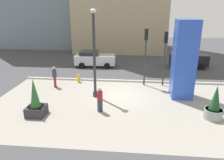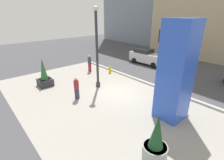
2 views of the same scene
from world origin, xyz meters
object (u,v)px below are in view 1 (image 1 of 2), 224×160
Objects in this scene: car_curb_west at (188,59)px; potted_plant_by_pillar at (35,102)px; car_curb_east at (94,59)px; traffic_light_far_side at (146,48)px; art_pillar_blue at (184,60)px; traffic_light_corner at (165,50)px; pedestrian_crossing at (100,99)px; fire_hydrant at (79,78)px; lamp_post at (94,57)px; potted_plant_mid_plaza at (214,106)px; pedestrian_on_sidewalk at (55,76)px.

potted_plant_by_pillar is at bearing -133.94° from car_curb_west.
car_curb_west is at bearing 2.71° from car_curb_east.
art_pillar_blue is at bearing -41.24° from traffic_light_far_side.
traffic_light_corner reaches higher than car_curb_east.
art_pillar_blue is 6.76m from pedestrian_crossing.
potted_plant_by_pillar is (-9.59, -3.96, -1.97)m from art_pillar_blue.
potted_plant_by_pillar is 0.60× the size of car_curb_west.
car_curb_west reaches higher than fire_hydrant.
car_curb_east is at bearing 141.00° from traffic_light_corner.
art_pillar_blue is 1.25× the size of car_curb_east.
lamp_post is 6.46m from art_pillar_blue.
car_curb_east is 11.34m from pedestrian_crossing.
fire_hydrant is (-2.03, 3.05, -2.73)m from lamp_post.
car_curb_east is (-9.27, 11.34, 0.08)m from potted_plant_mid_plaza.
fire_hydrant is 0.16× the size of traffic_light_corner.
lamp_post reaches higher than potted_plant_by_pillar.
potted_plant_mid_plaza is 6.99m from pedestrian_crossing.
art_pillar_blue is at bearing 28.58° from pedestrian_crossing.
potted_plant_mid_plaza reaches higher than fire_hydrant.
lamp_post is 9.06m from car_curb_east.
traffic_light_corner is at bearing 49.69° from pedestrian_crossing.
potted_plant_by_pillar is at bearing -97.65° from car_curb_east.
traffic_light_far_side is at bearing -46.83° from car_curb_east.
car_curb_east is at bearing 134.91° from art_pillar_blue.
potted_plant_mid_plaza is at bearing -1.93° from pedestrian_crossing.
lamp_post reaches higher than art_pillar_blue.
traffic_light_far_side is (-2.64, 2.32, 0.39)m from art_pillar_blue.
pedestrian_crossing is at bearing -151.42° from art_pillar_blue.
car_curb_west reaches higher than car_curb_east.
art_pillar_blue reaches higher than pedestrian_crossing.
pedestrian_on_sidewalk is (-9.10, -1.35, -2.08)m from traffic_light_corner.
traffic_light_far_side reaches higher than potted_plant_by_pillar.
fire_hydrant is at bearing 116.60° from pedestrian_crossing.
art_pillar_blue reaches higher than car_curb_west.
fire_hydrant is at bearing -94.83° from car_curb_east.
art_pillar_blue is at bearing 5.74° from lamp_post.
fire_hydrant is (-8.45, 2.40, -2.47)m from art_pillar_blue.
art_pillar_blue is at bearing -45.09° from car_curb_east.
art_pillar_blue is 2.34× the size of potted_plant_by_pillar.
pedestrian_crossing is at bearing -124.97° from car_curb_west.
car_curb_east is 1.12× the size of car_curb_west.
lamp_post reaches higher than traffic_light_corner.
car_curb_west is 14.16m from pedestrian_crossing.
potted_plant_by_pillar is at bearing -100.09° from fire_hydrant.
potted_plant_mid_plaza is 0.88× the size of potted_plant_by_pillar.
car_curb_east is 2.55× the size of pedestrian_on_sidewalk.
art_pillar_blue is 2.65× the size of potted_plant_mid_plaza.
fire_hydrant is (-9.74, 5.74, -0.44)m from potted_plant_mid_plaza.
potted_plant_mid_plaza is 7.30m from traffic_light_far_side.
traffic_light_corner is 1.61m from traffic_light_far_side.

